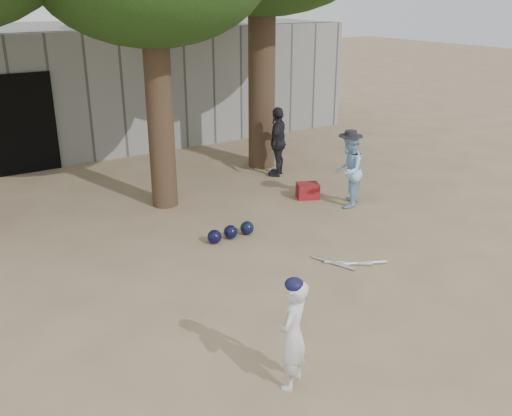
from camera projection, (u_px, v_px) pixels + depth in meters
ground at (259, 309)px, 7.33m from camera, size 70.00×70.00×0.00m
boy_player at (293, 335)px, 5.71m from camera, size 0.52×0.48×1.20m
spectator_blue at (349, 171)px, 10.63m from camera, size 0.86×0.83×1.39m
spectator_dark at (278, 142)px, 12.44m from camera, size 0.92×0.86×1.52m
red_bag at (308, 191)px, 11.23m from camera, size 0.51×0.46×0.30m
back_building at (43, 87)px, 14.91m from camera, size 16.00×5.24×3.00m
helmet_row at (231, 232)px, 9.39m from camera, size 0.87×0.26×0.23m
bat_pile at (348, 263)px, 8.52m from camera, size 0.84×0.77×0.06m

